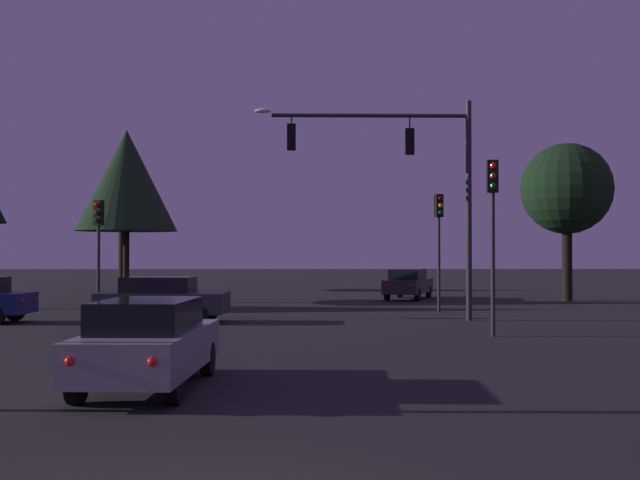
{
  "coord_description": "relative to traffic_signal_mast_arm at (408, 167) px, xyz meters",
  "views": [
    {
      "loc": [
        0.96,
        -6.48,
        2.31
      ],
      "look_at": [
        1.41,
        20.88,
        2.77
      ],
      "focal_mm": 44.18,
      "sensor_mm": 36.0,
      "label": 1
    }
  ],
  "objects": [
    {
      "name": "tree_center_horizon",
      "position": [
        9.11,
        10.92,
        0.14
      ],
      "size": [
        4.41,
        4.41,
        7.64
      ],
      "color": "black",
      "rests_on": "ground"
    },
    {
      "name": "ground_plane",
      "position": [
        -4.44,
        4.05,
        -5.26
      ],
      "size": [
        168.0,
        168.0,
        0.0
      ],
      "primitive_type": "plane",
      "color": "black",
      "rests_on": "ground"
    },
    {
      "name": "traffic_signal_mast_arm",
      "position": [
        0.0,
        0.0,
        0.0
      ],
      "size": [
        7.46,
        0.39,
        7.56
      ],
      "color": "#232326",
      "rests_on": "ground"
    },
    {
      "name": "tree_behind_sign",
      "position": [
        -15.03,
        22.41,
        0.89
      ],
      "size": [
        3.85,
        3.85,
        8.04
      ],
      "color": "black",
      "rests_on": "ground"
    },
    {
      "name": "traffic_light_corner_left",
      "position": [
        -10.93,
        1.21,
        -2.28
      ],
      "size": [
        0.36,
        0.39,
        4.2
      ],
      "color": "#232326",
      "rests_on": "ground"
    },
    {
      "name": "traffic_light_median",
      "position": [
        1.67,
        -5.21,
        -1.82
      ],
      "size": [
        0.32,
        0.36,
        4.89
      ],
      "color": "#232326",
      "rests_on": "ground"
    },
    {
      "name": "tree_right_cluster",
      "position": [
        -11.98,
        10.15,
        0.47
      ],
      "size": [
        4.74,
        4.74,
        8.13
      ],
      "color": "black",
      "rests_on": "ground"
    },
    {
      "name": "car_nearside_lane",
      "position": [
        -6.18,
        -13.48,
        -4.46
      ],
      "size": [
        1.91,
        4.51,
        1.52
      ],
      "color": "gray",
      "rests_on": "ground"
    },
    {
      "name": "car_crossing_left",
      "position": [
        -8.31,
        -0.67,
        -4.46
      ],
      "size": [
        4.38,
        2.14,
        1.52
      ],
      "color": "#232328",
      "rests_on": "ground"
    },
    {
      "name": "car_far_lane",
      "position": [
        1.6,
        12.46,
        -4.46
      ],
      "size": [
        3.07,
        4.74,
        1.52
      ],
      "color": "#232328",
      "rests_on": "ground"
    },
    {
      "name": "traffic_light_corner_right",
      "position": [
        1.68,
        3.74,
        -2.0
      ],
      "size": [
        0.36,
        0.38,
        4.62
      ],
      "color": "#232326",
      "rests_on": "ground"
    }
  ]
}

